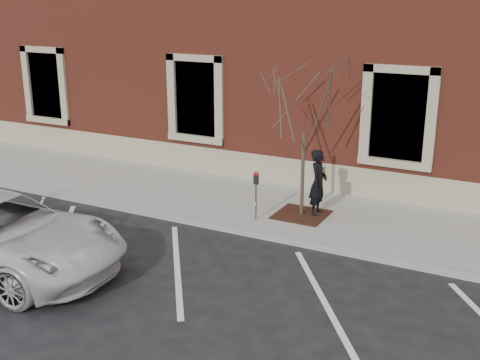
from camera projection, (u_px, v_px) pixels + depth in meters
The scene contains 9 objects.
ground at pixel (228, 231), 14.25m from camera, with size 120.00×120.00×0.00m, color #28282B.
sidewalk_near at pixel (260, 206), 15.71m from camera, with size 40.00×3.50×0.15m, color #A3A099.
curb_near at pixel (227, 229), 14.18m from camera, with size 40.00×0.12×0.15m, color #9E9E99.
parking_stripes at pixel (177, 266), 12.39m from camera, with size 28.00×4.40×0.01m, color silver, non-canonical shape.
building_civic at pixel (341, 38), 19.62m from camera, with size 40.00×8.62×8.00m.
man at pixel (318, 183), 14.64m from camera, with size 0.60×0.40×1.65m, color black.
parking_meter at pixel (256, 187), 14.31m from camera, with size 0.11×0.08×1.19m.
tree_grate at pixel (301, 215), 14.83m from camera, with size 1.22×1.22×0.03m, color #3D1C13.
sapling at pixel (305, 109), 14.05m from camera, with size 2.27×2.27×3.79m.
Camera 1 is at (6.39, -11.62, 5.37)m, focal length 45.00 mm.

